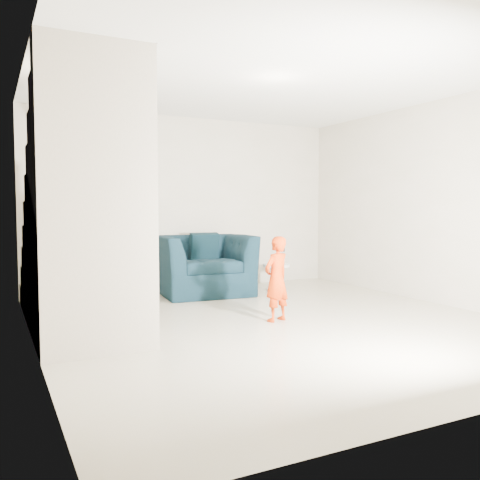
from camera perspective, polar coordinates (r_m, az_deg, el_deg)
name	(u,v)px	position (r m, az deg, el deg)	size (l,w,h in m)	color
floor	(276,322)	(5.76, 4.03, -9.20)	(5.50, 5.50, 0.00)	tan
ceiling	(277,77)	(5.79, 4.15, 17.83)	(5.50, 5.50, 0.00)	silver
back_wall	(188,203)	(8.11, -5.85, 4.12)	(5.00, 5.00, 0.00)	#ABA48B
left_wall	(32,200)	(4.85, -22.35, 4.20)	(5.50, 5.50, 0.00)	#ABA48B
right_wall	(440,202)	(7.21, 21.51, 3.95)	(5.50, 5.50, 0.00)	#ABA48B
armchair	(204,265)	(7.55, -4.09, -2.78)	(1.34, 1.17, 0.87)	black
toddler	(276,279)	(5.74, 4.11, -4.37)	(0.35, 0.23, 0.96)	#951004
side_table	(276,273)	(7.85, 4.10, -3.68)	(0.42, 0.42, 0.42)	silver
staircase	(81,240)	(5.47, -17.42, -0.01)	(1.02, 3.03, 3.62)	#ADA089
cushion	(204,247)	(7.81, -4.09, -0.78)	(0.45, 0.13, 0.43)	black
throw	(166,258)	(7.41, -8.32, -2.06)	(0.05, 0.53, 0.59)	black
phone	(284,247)	(5.74, 4.91, -0.80)	(0.02, 0.05, 0.10)	black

